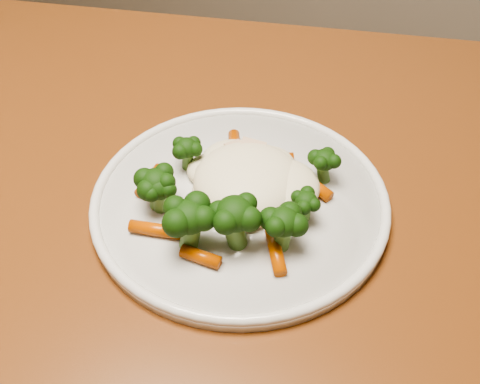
{
  "coord_description": "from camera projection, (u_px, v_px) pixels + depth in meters",
  "views": [
    {
      "loc": [
        0.38,
        -0.13,
        1.17
      ],
      "look_at": [
        0.18,
        0.23,
        0.77
      ],
      "focal_mm": 45.0,
      "sensor_mm": 36.0,
      "label": 1
    }
  ],
  "objects": [
    {
      "name": "dining_table",
      "position": [
        153.0,
        267.0,
        0.67
      ],
      "size": [
        1.29,
        1.06,
        0.75
      ],
      "rotation": [
        0.0,
        0.0,
        0.33
      ],
      "color": "brown",
      "rests_on": "ground"
    },
    {
      "name": "plate",
      "position": [
        240.0,
        203.0,
        0.58
      ],
      "size": [
        0.29,
        0.29,
        0.01
      ],
      "primitive_type": "cylinder",
      "color": "silver",
      "rests_on": "dining_table"
    },
    {
      "name": "meal",
      "position": [
        235.0,
        190.0,
        0.56
      ],
      "size": [
        0.18,
        0.18,
        0.05
      ],
      "color": "#F7EBC5",
      "rests_on": "plate"
    }
  ]
}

